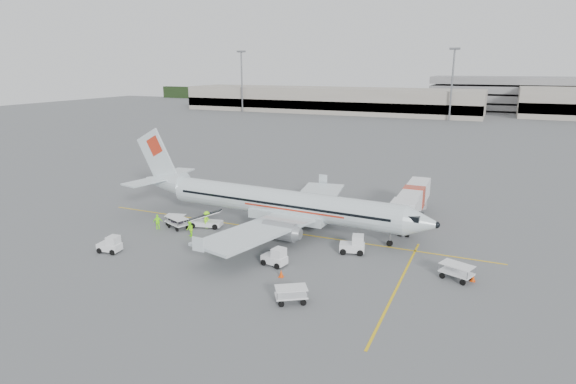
# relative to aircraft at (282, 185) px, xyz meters

# --- Properties ---
(ground) EXTENTS (360.00, 360.00, 0.00)m
(ground) POSITION_rel_aircraft_xyz_m (0.20, -0.95, -4.79)
(ground) COLOR #56595B
(stripe_lead) EXTENTS (44.00, 0.20, 0.01)m
(stripe_lead) POSITION_rel_aircraft_xyz_m (0.20, -0.95, -4.78)
(stripe_lead) COLOR yellow
(stripe_lead) RESTS_ON ground
(stripe_cross) EXTENTS (0.20, 20.00, 0.01)m
(stripe_cross) POSITION_rel_aircraft_xyz_m (14.20, -8.95, -4.78)
(stripe_cross) COLOR yellow
(stripe_cross) RESTS_ON ground
(terminal_west) EXTENTS (110.00, 22.00, 9.00)m
(terminal_west) POSITION_rel_aircraft_xyz_m (-39.80, 129.05, -0.29)
(terminal_west) COLOR gray
(terminal_west) RESTS_ON ground
(parking_garage) EXTENTS (62.00, 24.00, 14.00)m
(parking_garage) POSITION_rel_aircraft_xyz_m (25.20, 159.05, 2.21)
(parking_garage) COLOR slate
(parking_garage) RESTS_ON ground
(treeline) EXTENTS (300.00, 3.00, 6.00)m
(treeline) POSITION_rel_aircraft_xyz_m (0.20, 174.05, -1.79)
(treeline) COLOR black
(treeline) RESTS_ON ground
(mast_west) EXTENTS (3.20, 1.20, 22.00)m
(mast_west) POSITION_rel_aircraft_xyz_m (-69.80, 117.05, 6.21)
(mast_west) COLOR slate
(mast_west) RESTS_ON ground
(mast_center) EXTENTS (3.20, 1.20, 22.00)m
(mast_center) POSITION_rel_aircraft_xyz_m (5.20, 117.05, 6.21)
(mast_center) COLOR slate
(mast_center) RESTS_ON ground
(aircraft) EXTENTS (36.20, 29.12, 9.57)m
(aircraft) POSITION_rel_aircraft_xyz_m (0.00, 0.00, 0.00)
(aircraft) COLOR silver
(aircraft) RESTS_ON ground
(jet_bridge) EXTENTS (2.98, 15.05, 3.94)m
(jet_bridge) POSITION_rel_aircraft_xyz_m (12.36, 8.09, -2.82)
(jet_bridge) COLOR white
(jet_bridge) RESTS_ON ground
(belt_loader) EXTENTS (4.91, 2.76, 2.51)m
(belt_loader) POSITION_rel_aircraft_xyz_m (-7.75, -2.95, -3.53)
(belt_loader) COLOR white
(belt_loader) RESTS_ON ground
(tug_fore) EXTENTS (2.53, 1.80, 1.77)m
(tug_fore) POSITION_rel_aircraft_xyz_m (8.87, -3.80, -3.90)
(tug_fore) COLOR white
(tug_fore) RESTS_ON ground
(tug_mid) EXTENTS (2.33, 1.61, 1.65)m
(tug_mid) POSITION_rel_aircraft_xyz_m (3.45, -9.27, -3.96)
(tug_mid) COLOR white
(tug_mid) RESTS_ON ground
(tug_aft) EXTENTS (2.21, 1.42, 1.61)m
(tug_aft) POSITION_rel_aircraft_xyz_m (-11.99, -12.74, -3.98)
(tug_aft) COLOR white
(tug_aft) RESTS_ON ground
(cart_loaded_a) EXTENTS (2.31, 1.68, 1.09)m
(cart_loaded_a) POSITION_rel_aircraft_xyz_m (-11.28, -3.57, -4.24)
(cart_loaded_a) COLOR white
(cart_loaded_a) RESTS_ON ground
(cart_loaded_b) EXTENTS (2.71, 2.19, 1.23)m
(cart_loaded_b) POSITION_rel_aircraft_xyz_m (-10.23, -4.59, -4.17)
(cart_loaded_b) COLOR white
(cart_loaded_b) RESTS_ON ground
(cart_empty_a) EXTENTS (2.71, 2.41, 1.22)m
(cart_empty_a) POSITION_rel_aircraft_xyz_m (7.52, -14.98, -4.18)
(cart_empty_a) COLOR white
(cart_empty_a) RESTS_ON ground
(cart_empty_b) EXTENTS (2.90, 2.31, 1.32)m
(cart_empty_b) POSITION_rel_aircraft_xyz_m (18.30, -5.91, -4.13)
(cart_empty_b) COLOR white
(cart_empty_b) RESTS_ON ground
(cone_nose) EXTENTS (0.40, 0.40, 0.65)m
(cone_nose) POSITION_rel_aircraft_xyz_m (19.59, -5.73, -4.46)
(cone_nose) COLOR #E84408
(cone_nose) RESTS_ON ground
(cone_port) EXTENTS (0.36, 0.36, 0.59)m
(cone_port) POSITION_rel_aircraft_xyz_m (5.23, 12.11, -4.49)
(cone_port) COLOR #E84408
(cone_port) RESTS_ON ground
(cone_stbd) EXTENTS (0.40, 0.40, 0.65)m
(cone_stbd) POSITION_rel_aircraft_xyz_m (5.02, -11.27, -4.46)
(cone_stbd) COLOR #E84408
(cone_stbd) RESTS_ON ground
(crew_a) EXTENTS (0.71, 0.67, 1.64)m
(crew_a) POSITION_rel_aircraft_xyz_m (-2.83, -8.25, -3.97)
(crew_a) COLOR #8FFE12
(crew_a) RESTS_ON ground
(crew_b) EXTENTS (1.01, 1.01, 1.65)m
(crew_b) POSITION_rel_aircraft_xyz_m (-7.50, -6.26, -3.96)
(crew_b) COLOR #8FFE12
(crew_b) RESTS_ON ground
(crew_c) EXTENTS (0.90, 1.31, 1.86)m
(crew_c) POSITION_rel_aircraft_xyz_m (-7.50, -3.12, -3.86)
(crew_c) COLOR #8FFE12
(crew_c) RESTS_ON ground
(crew_d) EXTENTS (1.01, 0.91, 1.65)m
(crew_d) POSITION_rel_aircraft_xyz_m (-12.00, -5.66, -3.96)
(crew_d) COLOR #8FFE12
(crew_d) RESTS_ON ground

